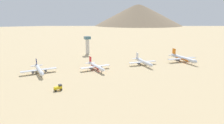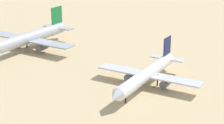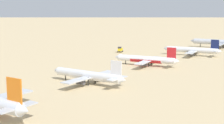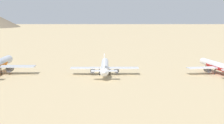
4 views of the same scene
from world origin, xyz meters
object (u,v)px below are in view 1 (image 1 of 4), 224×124
Objects in this scene: parked_jet_3 at (143,62)px; parked_jet_4 at (183,58)px; parked_jet_2 at (96,66)px; service_truck at (58,87)px; parked_jet_1 at (39,70)px; control_tower at (87,44)px.

parked_jet_3 is 47.44m from parked_jet_4.
service_truck is at bearing -49.18° from parked_jet_2.
parked_jet_1 is at bearing -172.17° from service_truck.
control_tower is (-88.90, -76.84, 9.05)m from parked_jet_4.
service_truck is (31.43, -91.35, -1.41)m from parked_jet_3.
parked_jet_2 is at bearing 130.82° from service_truck.
control_tower is (-112.86, 61.36, 11.05)m from service_truck.
parked_jet_1 reaches higher than parked_jet_2.
parked_jet_1 is at bearing -99.10° from parked_jet_4.
service_truck is at bearing 7.83° from parked_jet_1.
parked_jet_4 is (23.16, 144.68, 0.50)m from parked_jet_1.
parked_jet_1 reaches higher than service_truck.
parked_jet_3 is 0.86× the size of parked_jet_4.
parked_jet_4 is at bearing 40.84° from control_tower.
control_tower reaches higher than service_truck.
parked_jet_1 is at bearing -103.03° from parked_jet_2.
parked_jet_1 reaches higher than parked_jet_3.
parked_jet_4 is at bearing 80.90° from parked_jet_1.
parked_jet_1 is 47.59m from service_truck.
service_truck is at bearing -71.02° from parked_jet_3.
control_tower reaches higher than parked_jet_2.
service_truck is (35.99, -41.66, -1.33)m from parked_jet_2.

